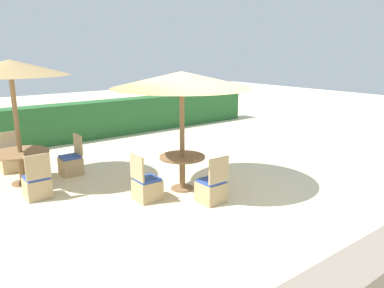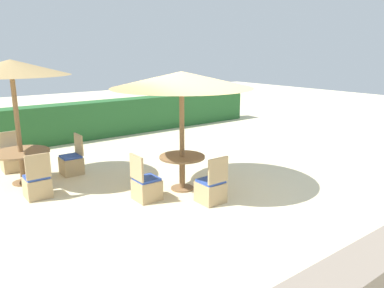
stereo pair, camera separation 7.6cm
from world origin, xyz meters
The scene contains 11 objects.
ground_plane centered at (0.00, 0.00, 0.00)m, with size 40.00×40.00×0.00m, color beige.
hedge_row centered at (0.00, 6.14, 0.60)m, with size 13.00×0.70×1.20m, color #28602D.
parasol_center centered at (-0.34, 0.49, 2.27)m, with size 2.83×2.83×2.44m.
round_table_center centered at (-0.34, 0.49, 0.54)m, with size 0.94×0.94×0.72m.
patio_chair_center_south centered at (-0.32, -0.42, 0.26)m, with size 0.46×0.46×0.93m.
patio_chair_center_west centered at (-1.24, 0.44, 0.26)m, with size 0.46×0.46×0.93m.
parasol_back_left centered at (-2.90, 2.88, 2.48)m, with size 2.35×2.35×2.66m.
round_table_back_left centered at (-2.90, 2.88, 0.59)m, with size 1.19×1.19×0.72m.
patio_chair_back_left_north centered at (-2.89, 3.98, 0.26)m, with size 0.46×0.46×0.93m.
patio_chair_back_left_south centered at (-2.89, 1.84, 0.26)m, with size 0.46×0.46×0.93m.
patio_chair_back_left_east centered at (-1.82, 2.87, 0.26)m, with size 0.46×0.46×0.93m.
Camera 2 is at (-4.66, -5.54, 2.83)m, focal length 35.00 mm.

